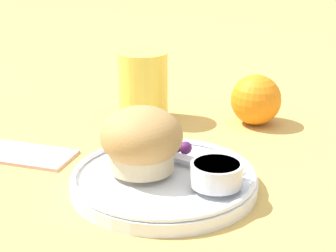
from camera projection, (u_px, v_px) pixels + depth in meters
name	position (u px, v px, depth m)	size (l,w,h in m)	color
ground_plane	(172.00, 190.00, 0.59)	(3.00, 3.00, 0.00)	tan
plate	(163.00, 181.00, 0.59)	(0.20, 0.20, 0.02)	white
muffin	(141.00, 141.00, 0.58)	(0.09, 0.09, 0.07)	beige
cream_ramekin	(217.00, 173.00, 0.56)	(0.05, 0.05, 0.02)	silver
berry_pair	(182.00, 147.00, 0.63)	(0.03, 0.01, 0.01)	#4C194C
butter_knife	(174.00, 156.00, 0.62)	(0.17, 0.06, 0.00)	silver
orange_fruit	(256.00, 100.00, 0.77)	(0.07, 0.07, 0.07)	orange
juice_glass	(143.00, 86.00, 0.78)	(0.07, 0.07, 0.10)	#EAD14C
folded_napkin	(28.00, 154.00, 0.67)	(0.11, 0.06, 0.01)	#D19E93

